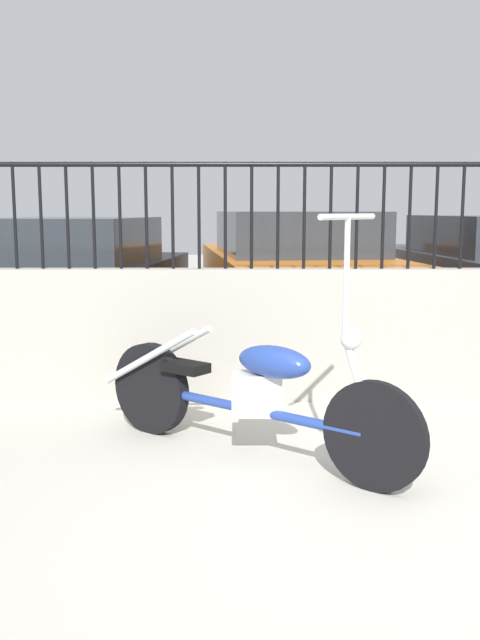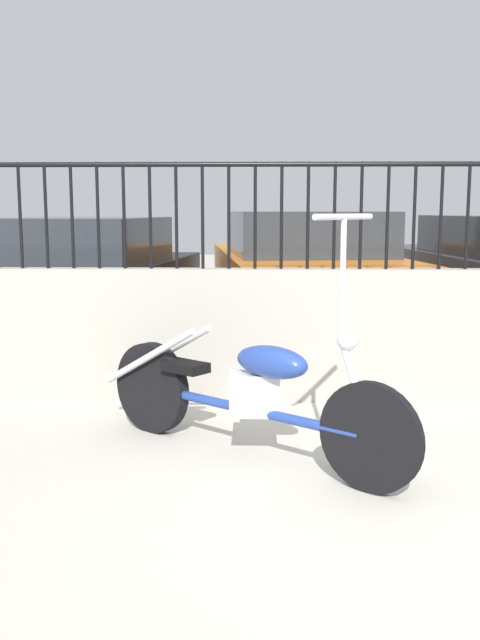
{
  "view_description": "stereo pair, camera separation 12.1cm",
  "coord_description": "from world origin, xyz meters",
  "views": [
    {
      "loc": [
        -0.56,
        -2.98,
        1.41
      ],
      "look_at": [
        -0.57,
        1.63,
        0.7
      ],
      "focal_mm": 40.0,
      "sensor_mm": 36.0,
      "label": 1
    },
    {
      "loc": [
        -0.44,
        -2.98,
        1.41
      ],
      "look_at": [
        -0.57,
        1.63,
        0.7
      ],
      "focal_mm": 40.0,
      "sensor_mm": 36.0,
      "label": 2
    }
  ],
  "objects": [
    {
      "name": "fence_railing",
      "position": [
        0.0,
        2.25,
        1.5
      ],
      "size": [
        8.05,
        0.04,
        0.77
      ],
      "color": "black",
      "rests_on": "low_wall"
    },
    {
      "name": "car_orange",
      "position": [
        0.03,
        5.13,
        0.71
      ],
      "size": [
        2.25,
        4.7,
        1.4
      ],
      "rotation": [
        0.0,
        0.0,
        1.69
      ],
      "color": "black",
      "rests_on": "ground_plane"
    },
    {
      "name": "low_wall",
      "position": [
        0.0,
        2.25,
        0.49
      ],
      "size": [
        8.05,
        0.18,
        0.99
      ],
      "color": "#9E998E",
      "rests_on": "ground_plane"
    },
    {
      "name": "car_black",
      "position": [
        -2.41,
        5.0,
        0.67
      ],
      "size": [
        2.2,
        4.58,
        1.33
      ],
      "rotation": [
        0.0,
        0.0,
        1.47
      ],
      "color": "black",
      "rests_on": "ground_plane"
    },
    {
      "name": "motorcycle_blue",
      "position": [
        -0.57,
        1.01,
        0.39
      ],
      "size": [
        1.82,
        1.46,
        1.4
      ],
      "rotation": [
        0.0,
        0.0,
        -0.66
      ],
      "color": "black",
      "rests_on": "ground_plane"
    },
    {
      "name": "ground_plane",
      "position": [
        0.0,
        0.0,
        0.0
      ],
      "size": [
        40.0,
        40.0,
        0.0
      ],
      "primitive_type": "plane",
      "color": "#B7B2A5"
    }
  ]
}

